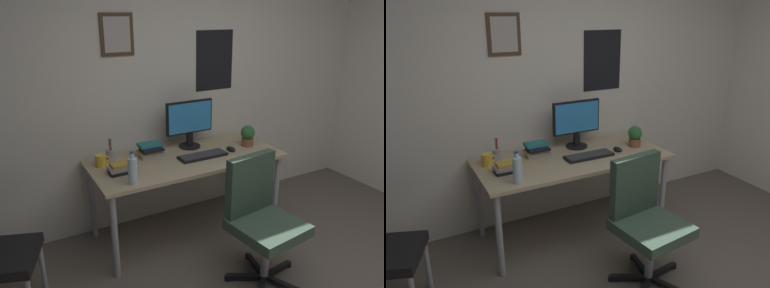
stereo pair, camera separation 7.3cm
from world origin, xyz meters
TOP-DOWN VIEW (x-y plane):
  - wall_back at (-0.00, 2.15)m, footprint 4.40×0.10m
  - desk at (-0.18, 1.70)m, footprint 1.65×0.74m
  - office_chair at (-0.01, 0.88)m, footprint 0.57×0.57m
  - monitor at (-0.03, 1.91)m, footprint 0.46×0.20m
  - keyboard at (-0.06, 1.63)m, footprint 0.43×0.15m
  - computer_mouse at (0.24, 1.64)m, footprint 0.06×0.11m
  - water_bottle at (-0.77, 1.42)m, footprint 0.07×0.07m
  - coffee_mug_near at (-0.88, 1.85)m, footprint 0.12×0.08m
  - potted_plant at (0.45, 1.67)m, footprint 0.13×0.13m
  - pen_cup at (-0.78, 1.93)m, footprint 0.07×0.07m
  - book_stack_left at (-0.45, 1.85)m, footprint 0.22×0.15m
  - book_stack_right at (-0.77, 1.65)m, footprint 0.22×0.13m

SIDE VIEW (x-z plane):
  - office_chair at x=-0.01m, z-range 0.05..1.00m
  - desk at x=-0.18m, z-range 0.29..1.02m
  - keyboard at x=-0.06m, z-range 0.73..0.75m
  - computer_mouse at x=0.24m, z-range 0.73..0.76m
  - book_stack_right at x=-0.77m, z-range 0.73..0.81m
  - coffee_mug_near at x=-0.88m, z-range 0.73..0.83m
  - pen_cup at x=-0.78m, z-range 0.68..0.88m
  - book_stack_left at x=-0.45m, z-range 0.73..0.85m
  - potted_plant at x=0.45m, z-range 0.73..0.93m
  - water_bottle at x=-0.77m, z-range 0.71..0.96m
  - monitor at x=-0.03m, z-range 0.75..1.18m
  - wall_back at x=0.00m, z-range 0.00..2.60m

